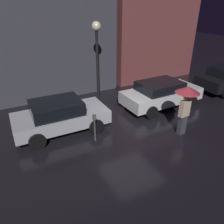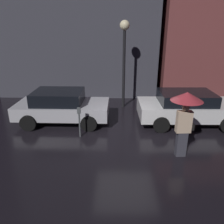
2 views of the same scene
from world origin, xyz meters
name	(u,v)px [view 2 (image 2 of 2)]	position (x,y,z in m)	size (l,w,h in m)	color
ground_plane	(127,138)	(0.00, 0.00, 0.00)	(60.00, 60.00, 0.00)	black
building_facade_left	(76,0)	(-2.71, 6.50, 5.38)	(9.29, 3.00, 10.76)	#3D3D47
building_facade_right	(213,42)	(5.37, 6.50, 3.11)	(6.17, 3.00, 6.22)	brown
parked_car_silver	(62,106)	(-2.76, 1.49, 0.74)	(3.96, 2.02, 1.41)	#B7B7BF
parked_car_white	(188,107)	(2.66, 1.44, 0.75)	(4.28, 2.02, 1.40)	silver
pedestrian_with_umbrella	(186,109)	(1.68, -1.16, 1.61)	(0.96, 0.96, 2.14)	#383842
parking_meter	(79,119)	(-1.78, 0.08, 0.73)	(0.12, 0.10, 1.18)	#4C5154
street_lamp_near	(124,46)	(-0.04, 3.51, 3.11)	(0.46, 0.46, 4.24)	black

